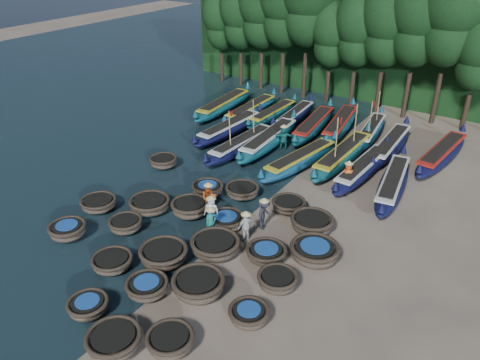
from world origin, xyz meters
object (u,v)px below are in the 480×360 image
Objects in this scene: coracle_15 at (150,204)px; long_boat_15 at (371,131)px; coracle_2 at (88,306)px; coracle_18 at (266,253)px; long_boat_7 at (363,169)px; coracle_23 at (289,205)px; long_boat_10 at (251,110)px; long_boat_17 at (442,154)px; coracle_8 at (198,285)px; long_boat_4 at (269,139)px; coracle_12 at (164,254)px; long_boat_6 at (343,155)px; long_boat_5 at (301,160)px; coracle_13 at (215,245)px; long_boat_13 at (314,125)px; coracle_24 at (312,223)px; coracle_16 at (190,207)px; long_boat_16 at (390,145)px; fisherman_0 at (211,209)px; long_boat_14 at (340,124)px; coracle_9 at (249,314)px; coracle_6 at (112,262)px; coracle_10 at (99,203)px; coracle_7 at (147,287)px; coracle_19 at (315,251)px; coracle_14 at (277,280)px; coracle_11 at (125,224)px; long_boat_8 at (393,183)px; coracle_4 at (170,340)px; coracle_3 at (114,340)px; fisherman_3 at (264,214)px; coracle_21 at (208,189)px; long_boat_11 at (273,114)px; fisherman_1 at (211,221)px; coracle_20 at (163,161)px; fisherman_5 at (284,137)px; long_boat_12 at (295,116)px; long_boat_2 at (230,128)px; fisherman_2 at (209,197)px; fisherman_6 at (348,174)px; fisherman_4 at (246,225)px.

long_boat_15 is (6.54, 16.71, 0.09)m from coracle_15.
coracle_18 reaches higher than coracle_2.
coracle_23 is at bearing -104.45° from long_boat_7.
long_boat_10 is 0.94× the size of long_boat_17.
coracle_8 is 15.61m from long_boat_4.
coracle_12 reaches higher than coracle_2.
long_boat_5 is at bearing -133.91° from long_boat_6.
coracle_13 is 16.60m from long_boat_13.
coracle_24 reaches higher than coracle_2.
coracle_16 is 1.08× the size of coracle_18.
coracle_8 is 0.32× the size of long_boat_16.
fisherman_0 is (-2.81, -3.35, 0.47)m from coracle_23.
coracle_9 is at bearing -85.57° from long_boat_14.
coracle_23 is (4.38, 8.88, 0.03)m from coracle_6.
coracle_16 reaches higher than coracle_2.
coracle_10 is at bearing 145.17° from coracle_6.
coracle_7 is (2.55, -0.37, 0.03)m from coracle_6.
long_boat_13 is at bearing 142.69° from long_boat_7.
coracle_12 is at bearing -107.32° from long_boat_16.
long_boat_7 is at bearing 72.83° from coracle_23.
long_boat_6 is (-2.96, 10.32, 0.12)m from coracle_19.
coracle_14 is (2.62, 2.23, -0.08)m from coracle_8.
long_boat_6 reaches higher than coracle_24.
long_boat_8 is at bearing 49.04° from coracle_11.
coracle_18 is (3.89, 2.85, -0.07)m from coracle_12.
coracle_4 is 1.15× the size of fisherman_0.
coracle_3 is 9.91m from fisherman_3.
coracle_21 is 6.73m from coracle_24.
long_boat_17 is at bearing 56.44° from coracle_11.
long_boat_11 is (-7.90, 4.34, -0.10)m from long_boat_6.
fisherman_1 is (-2.07, 3.67, 0.46)m from coracle_8.
coracle_20 is at bearing 156.77° from coracle_18.
long_boat_4 is at bearing 95.54° from coracle_16.
long_boat_8 is (5.90, 14.59, 0.16)m from coracle_7.
fisherman_3 is (5.84, 4.16, 0.51)m from coracle_11.
coracle_13 is 0.33× the size of long_boat_15.
long_boat_8 reaches higher than coracle_7.
long_boat_7 reaches higher than coracle_16.
long_boat_6 is at bearing 99.37° from coracle_9.
fisherman_5 is at bearing 106.22° from coracle_4.
long_boat_8 reaches higher than long_boat_12.
coracle_19 is 9.67m from long_boat_5.
fisherman_3 is (-0.26, -2.22, 0.51)m from coracle_23.
long_boat_11 is (-9.68, 12.55, 0.03)m from coracle_24.
long_boat_2 reaches higher than coracle_16.
fisherman_5 is (-4.26, 7.01, 0.52)m from coracle_23.
fisherman_2 is (-3.81, -9.64, 0.29)m from long_boat_6.
fisherman_6 is (5.29, 6.78, -0.01)m from fisherman_2.
long_boat_15 is 16.06m from fisherman_0.
fisherman_4 reaches higher than long_boat_12.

